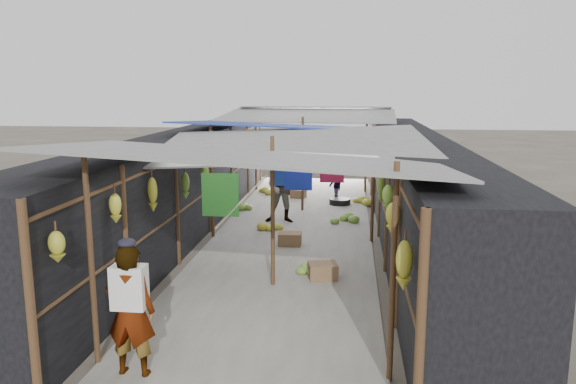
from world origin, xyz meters
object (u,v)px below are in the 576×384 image
at_px(shopper_blue, 283,187).
at_px(vendor_seated, 335,183).
at_px(vendor_elderly, 131,311).
at_px(black_basin, 340,202).
at_px(crate_near, 290,239).

relative_size(shopper_blue, vendor_seated, 1.85).
distance_m(vendor_elderly, shopper_blue, 7.86).
height_order(black_basin, vendor_seated, vendor_seated).
xyz_separation_m(vendor_elderly, shopper_blue, (0.87, 7.81, 0.11)).
relative_size(crate_near, shopper_blue, 0.26).
relative_size(vendor_elderly, vendor_seated, 1.62).
bearing_deg(shopper_blue, vendor_seated, 66.78).
relative_size(crate_near, black_basin, 0.78).
bearing_deg(black_basin, crate_near, -102.71).
distance_m(crate_near, vendor_seated, 5.32).
bearing_deg(vendor_elderly, vendor_seated, -98.68).
xyz_separation_m(crate_near, black_basin, (0.99, 4.41, -0.05)).
height_order(black_basin, vendor_elderly, vendor_elderly).
bearing_deg(vendor_elderly, shopper_blue, -94.19).
height_order(shopper_blue, vendor_seated, shopper_blue).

